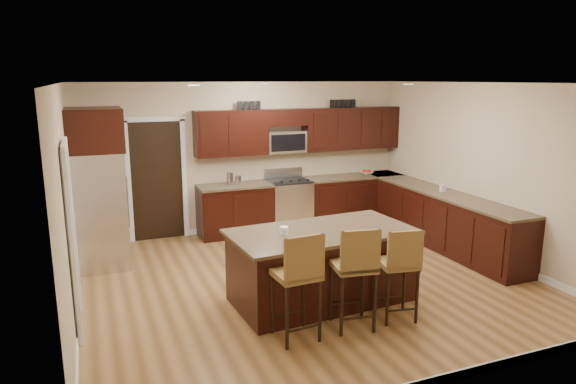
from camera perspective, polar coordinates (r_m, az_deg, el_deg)
name	(u,v)px	position (r m, az deg, el deg)	size (l,w,h in m)	color
floor	(308,280)	(7.28, 2.25, -9.76)	(6.00, 6.00, 0.00)	olive
ceiling	(310,83)	(6.74, 2.45, 12.01)	(6.00, 6.00, 0.00)	silver
wall_back	(248,157)	(9.42, -4.48, 3.88)	(6.00, 6.00, 0.00)	#C3B08D
wall_left	(67,206)	(6.32, -23.38, -1.41)	(5.50, 5.50, 0.00)	#C3B08D
wall_right	(485,171)	(8.54, 21.09, 2.17)	(5.50, 5.50, 0.00)	#C3B08D
base_cabinets	(373,211)	(9.20, 9.48, -2.12)	(4.02, 3.96, 0.92)	black
upper_cabinets	(304,129)	(9.57, 1.79, 7.00)	(4.00, 0.33, 0.80)	black
range	(288,204)	(9.54, 0.05, -1.35)	(0.76, 0.64, 1.11)	silver
microwave	(285,142)	(9.47, -0.29, 5.61)	(0.76, 0.31, 0.40)	silver
doorway	(157,181)	(9.12, -14.36, 1.19)	(0.85, 0.03, 2.06)	black
pantry_door	(71,241)	(6.11, -22.99, -5.04)	(0.03, 0.80, 2.04)	white
letter_decor	(297,104)	(9.48, 1.00, 9.71)	(2.20, 0.03, 0.15)	black
island	(321,268)	(6.53, 3.71, -8.39)	(2.33, 1.32, 0.92)	black
stool_left	(299,274)	(5.44, 1.19, -9.12)	(0.48, 0.48, 1.21)	olive
stool_mid	(356,266)	(5.72, 7.53, -8.19)	(0.51, 0.51, 1.20)	olive
stool_right	(400,264)	(6.03, 12.32, -7.77)	(0.48, 0.48, 1.12)	olive
refrigerator	(98,187)	(8.00, -20.32, 0.56)	(0.79, 0.93, 2.35)	silver
floor_mat	(280,243)	(8.79, -0.92, -5.74)	(0.99, 0.66, 0.01)	olive
fruit_bowl	(367,173)	(10.15, 8.72, 2.12)	(0.27, 0.27, 0.07)	silver
soap_bottle	(443,187)	(8.86, 16.82, 0.56)	(0.08, 0.08, 0.17)	#B2B2B2
canister_tall	(230,179)	(9.08, -6.47, 1.46)	(0.12, 0.12, 0.22)	silver
canister_short	(238,180)	(9.12, -5.57, 1.34)	(0.11, 0.11, 0.16)	silver
island_jar	(284,231)	(6.17, -0.43, -4.33)	(0.10, 0.10, 0.10)	white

